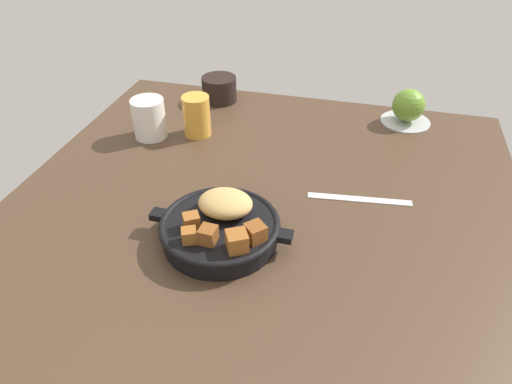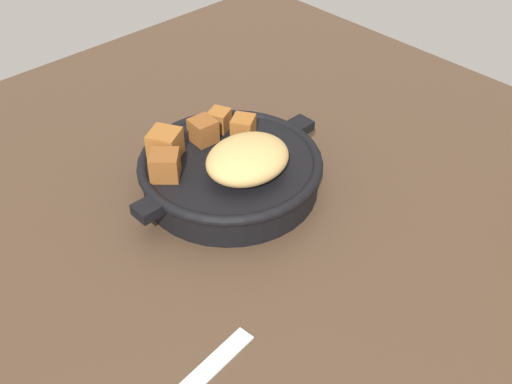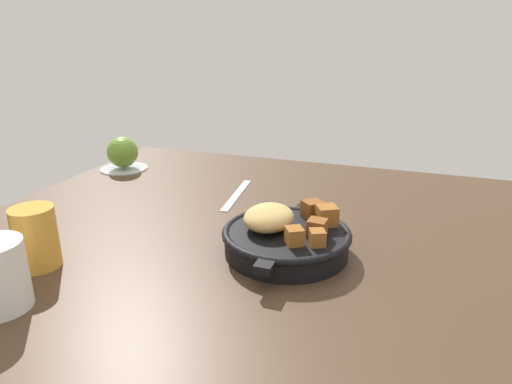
% 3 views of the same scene
% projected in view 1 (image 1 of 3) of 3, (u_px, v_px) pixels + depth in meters
% --- Properties ---
extents(ground_plane, '(0.95, 0.98, 0.02)m').
position_uv_depth(ground_plane, '(260.00, 215.00, 0.85)').
color(ground_plane, '#473323').
extents(cast_iron_skillet, '(0.24, 0.20, 0.07)m').
position_uv_depth(cast_iron_skillet, '(221.00, 226.00, 0.77)').
color(cast_iron_skillet, black).
rests_on(cast_iron_skillet, ground_plane).
extents(saucer_plate, '(0.12, 0.12, 0.01)m').
position_uv_depth(saucer_plate, '(405.00, 121.00, 1.12)').
color(saucer_plate, '#B7BABF').
rests_on(saucer_plate, ground_plane).
extents(red_apple, '(0.08, 0.08, 0.08)m').
position_uv_depth(red_apple, '(409.00, 105.00, 1.09)').
color(red_apple, olive).
rests_on(red_apple, saucer_plate).
extents(butter_knife, '(0.19, 0.04, 0.00)m').
position_uv_depth(butter_knife, '(359.00, 199.00, 0.87)').
color(butter_knife, silver).
rests_on(butter_knife, ground_plane).
extents(white_creamer_pitcher, '(0.07, 0.07, 0.09)m').
position_uv_depth(white_creamer_pitcher, '(149.00, 118.00, 1.04)').
color(white_creamer_pitcher, white).
rests_on(white_creamer_pitcher, ground_plane).
extents(coffee_mug_dark, '(0.09, 0.09, 0.06)m').
position_uv_depth(coffee_mug_dark, '(219.00, 89.00, 1.20)').
color(coffee_mug_dark, black).
rests_on(coffee_mug_dark, ground_plane).
extents(juice_glass_amber, '(0.06, 0.06, 0.09)m').
position_uv_depth(juice_glass_amber, '(197.00, 116.00, 1.05)').
color(juice_glass_amber, gold).
rests_on(juice_glass_amber, ground_plane).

